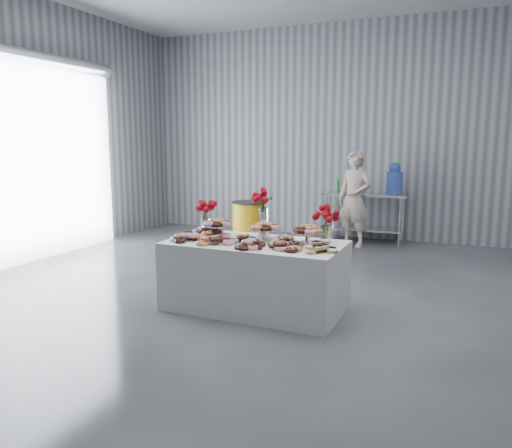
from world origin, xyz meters
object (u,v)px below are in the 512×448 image
Objects in this scene: display_table at (255,275)px; prep_table at (365,208)px; water_jug at (395,180)px; trash_barrel at (249,224)px; person at (354,199)px.

prep_table is at bearing 84.53° from display_table.
water_jug reaches higher than trash_barrel.
prep_table is (0.40, 4.19, 0.24)m from display_table.
trash_barrel is at bearing -152.26° from water_jug.
display_table is at bearing -65.20° from trash_barrel.
trash_barrel is at bearing 114.80° from display_table.
water_jug reaches higher than prep_table.
person is at bearing 85.67° from display_table.
prep_table is at bearing 33.97° from trash_barrel.
person is at bearing -145.48° from water_jug.
trash_barrel is (-1.38, 2.99, 0.02)m from display_table.
person is 1.89m from trash_barrel.
trash_barrel reaches higher than display_table.
trash_barrel is (-1.78, -1.20, -0.22)m from prep_table.
person reaches higher than display_table.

